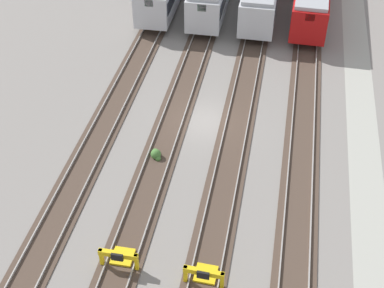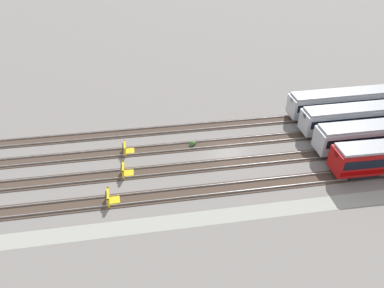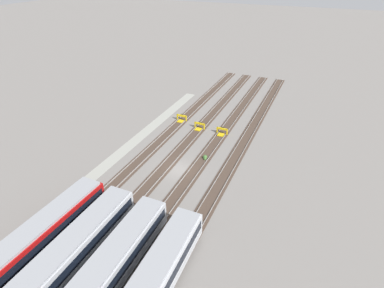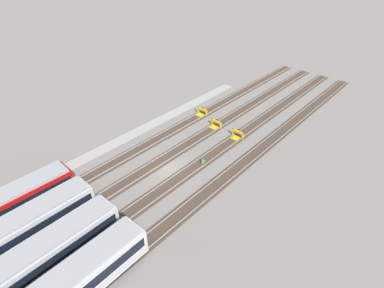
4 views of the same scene
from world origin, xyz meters
The scene contains 12 objects.
ground_plane centered at (0.00, 0.00, 0.00)m, with size 400.00×400.00×0.00m, color gray.
service_walkway centered at (0.00, -10.33, 0.00)m, with size 54.00×2.00×0.01m, color #9E9E93.
rail_track_nearest centered at (0.00, -6.46, 0.04)m, with size 90.00×2.23×0.21m.
rail_track_near_inner centered at (0.00, -2.15, 0.04)m, with size 90.00×2.24×0.21m.
rail_track_middle centered at (0.00, 2.15, 0.04)m, with size 90.00×2.24×0.21m.
rail_track_far_inner centered at (0.00, 6.46, 0.04)m, with size 90.00×2.23×0.21m.
subway_car_back_row_leftmost centered at (19.21, 2.18, 2.04)m, with size 18.03×3.04×3.70m.
subway_car_back_row_centre centered at (19.21, -2.18, 2.04)m, with size 18.01×2.91×3.70m.
bumper_stop_nearest_track centered at (-13.96, -6.45, 0.51)m, with size 1.37×2.01×1.22m.
bumper_stop_near_inner_track centered at (-12.40, -2.16, 0.51)m, with size 1.37×2.01×1.22m.
bumper_stop_middle_track centered at (-12.17, 2.15, 0.51)m, with size 1.35×2.00×1.22m.
weed_clump centered at (-4.08, 2.34, 0.24)m, with size 0.92×0.70×0.64m.
Camera 4 is at (20.38, 22.53, 25.09)m, focal length 28.00 mm.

